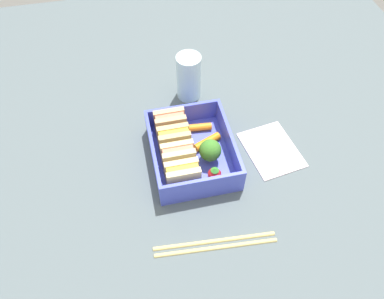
# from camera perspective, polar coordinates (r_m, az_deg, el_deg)

# --- Properties ---
(ground_plane) EXTENTS (1.20, 1.20, 0.02)m
(ground_plane) POSITION_cam_1_polar(r_m,az_deg,el_deg) (0.71, 0.00, -1.82)
(ground_plane) COLOR #4C585D
(bento_tray) EXTENTS (0.18, 0.15, 0.01)m
(bento_tray) POSITION_cam_1_polar(r_m,az_deg,el_deg) (0.70, 0.00, -1.05)
(bento_tray) COLOR #4451D1
(bento_tray) RESTS_ON ground_plane
(bento_rim) EXTENTS (0.18, 0.15, 0.04)m
(bento_rim) POSITION_cam_1_polar(r_m,az_deg,el_deg) (0.67, 0.00, 0.34)
(bento_rim) COLOR #4451D1
(bento_rim) RESTS_ON bento_tray
(sandwich_left) EXTENTS (0.03, 0.06, 0.05)m
(sandwich_left) POSITION_cam_1_polar(r_m,az_deg,el_deg) (0.63, -1.42, -4.01)
(sandwich_left) COLOR beige
(sandwich_left) RESTS_ON bento_tray
(sandwich_center_left) EXTENTS (0.03, 0.06, 0.05)m
(sandwich_center_left) POSITION_cam_1_polar(r_m,az_deg,el_deg) (0.66, -2.10, -1.19)
(sandwich_center_left) COLOR #DEC485
(sandwich_center_left) RESTS_ON bento_tray
(sandwich_center) EXTENTS (0.03, 0.06, 0.05)m
(sandwich_center) POSITION_cam_1_polar(r_m,az_deg,el_deg) (0.68, -2.74, 1.44)
(sandwich_center) COLOR tan
(sandwich_center) RESTS_ON bento_tray
(sandwich_center_right) EXTENTS (0.03, 0.06, 0.05)m
(sandwich_center_right) POSITION_cam_1_polar(r_m,az_deg,el_deg) (0.70, -3.33, 3.89)
(sandwich_center_right) COLOR tan
(sandwich_center_right) RESTS_ON bento_tray
(strawberry_far_left) EXTENTS (0.02, 0.02, 0.03)m
(strawberry_far_left) POSITION_cam_1_polar(r_m,az_deg,el_deg) (0.65, 3.45, -3.73)
(strawberry_far_left) COLOR red
(strawberry_far_left) RESTS_ON bento_tray
(broccoli_floret) EXTENTS (0.04, 0.04, 0.05)m
(broccoli_floret) POSITION_cam_1_polar(r_m,az_deg,el_deg) (0.66, 2.79, -0.14)
(broccoli_floret) COLOR #92C36A
(broccoli_floret) RESTS_ON bento_tray
(carrot_stick_left) EXTENTS (0.03, 0.06, 0.01)m
(carrot_stick_left) POSITION_cam_1_polar(r_m,az_deg,el_deg) (0.70, 2.33, 1.19)
(carrot_stick_left) COLOR orange
(carrot_stick_left) RESTS_ON bento_tray
(carrot_stick_far_left) EXTENTS (0.02, 0.05, 0.01)m
(carrot_stick_far_left) POSITION_cam_1_polar(r_m,az_deg,el_deg) (0.72, 1.20, 3.43)
(carrot_stick_far_left) COLOR orange
(carrot_stick_far_left) RESTS_ON bento_tray
(chopstick_pair) EXTENTS (0.03, 0.20, 0.01)m
(chopstick_pair) POSITION_cam_1_polar(r_m,az_deg,el_deg) (0.61, 3.61, -14.13)
(chopstick_pair) COLOR tan
(chopstick_pair) RESTS_ON ground_plane
(drinking_glass) EXTENTS (0.05, 0.05, 0.10)m
(drinking_glass) POSITION_cam_1_polar(r_m,az_deg,el_deg) (0.78, -0.50, 11.00)
(drinking_glass) COLOR silver
(drinking_glass) RESTS_ON ground_plane
(folded_napkin) EXTENTS (0.13, 0.11, 0.00)m
(folded_napkin) POSITION_cam_1_polar(r_m,az_deg,el_deg) (0.73, 12.02, 0.03)
(folded_napkin) COLOR silver
(folded_napkin) RESTS_ON ground_plane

